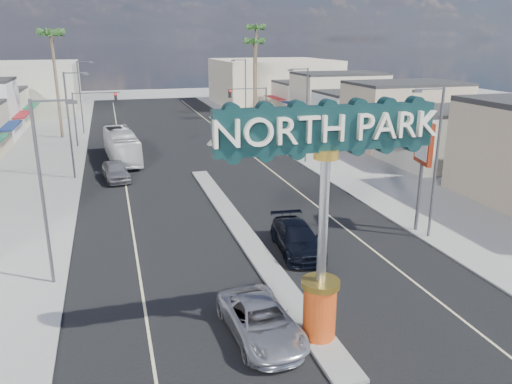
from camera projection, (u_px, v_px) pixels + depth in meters
ground at (197, 170)px, 45.66m from camera, size 160.00×160.00×0.00m
road at (197, 170)px, 45.66m from camera, size 20.00×120.00×0.01m
median_island at (242, 231)px, 30.96m from camera, size 1.30×30.00×0.16m
sidewalk_left at (32, 182)px, 41.88m from camera, size 8.00×120.00×0.12m
sidewalk_right at (337, 160)px, 49.41m from camera, size 8.00×120.00×0.12m
storefront_row_right at (366, 109)px, 63.17m from camera, size 12.00×42.00×6.00m
backdrop_far_left at (12, 88)px, 79.85m from camera, size 20.00×20.00×8.00m
backdrop_far_right at (273, 82)px, 91.69m from camera, size 20.00×20.00×8.00m
gateway_sign at (324, 199)px, 18.22m from camera, size 8.20×1.50×9.15m
traffic_signal_left at (91, 108)px, 54.78m from camera, size 5.09×0.45×6.00m
traffic_signal_right at (252, 102)px, 59.72m from camera, size 5.09×0.45×6.00m
streetlight_l_near at (45, 185)px, 23.02m from camera, size 2.03×0.22×9.00m
streetlight_l_mid at (71, 120)px, 41.37m from camera, size 2.03×0.22×9.00m
streetlight_l_far at (81, 94)px, 61.55m from camera, size 2.03×0.22×9.00m
streetlight_r_near at (434, 156)px, 28.64m from camera, size 2.03×0.22×9.00m
streetlight_r_mid at (305, 111)px, 46.99m from camera, size 2.03×0.22×9.00m
streetlight_r_far at (244, 89)px, 67.17m from camera, size 2.03×0.22×9.00m
palm_left_far at (51, 39)px, 57.14m from camera, size 2.60×2.60×13.10m
palm_right_mid at (254, 46)px, 69.90m from camera, size 2.60×2.60×12.10m
palm_right_far at (256, 33)px, 75.42m from camera, size 2.60×2.60×14.10m
suv_left at (261, 321)px, 19.91m from camera, size 2.77×5.45×1.47m
suv_right at (297, 238)px, 28.03m from camera, size 2.75×5.67×1.59m
car_parked_left at (116, 171)px, 42.26m from camera, size 2.56×5.09×1.66m
city_bus at (121, 146)px, 49.07m from camera, size 3.41×10.82×2.97m
bank_pylon_sign at (423, 149)px, 29.68m from camera, size 0.69×2.13×6.78m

